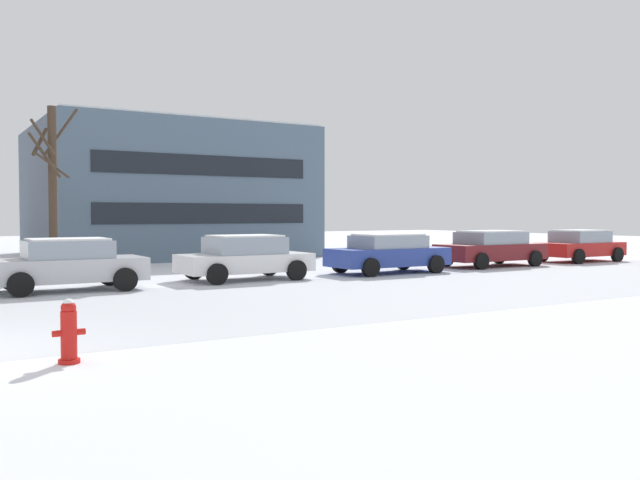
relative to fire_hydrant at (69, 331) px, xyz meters
name	(u,v)px	position (x,y,z in m)	size (l,w,h in m)	color
fire_hydrant	(69,331)	(0.00, 0.00, 0.00)	(0.44, 0.30, 0.91)	red
parked_car_silver	(68,264)	(1.73, 9.33, 0.28)	(4.02, 2.04, 1.44)	silver
parked_car_white	(245,257)	(7.14, 9.62, 0.27)	(4.14, 2.16, 1.43)	white
parked_car_blue	(388,253)	(12.55, 9.26, 0.27)	(4.36, 2.09, 1.40)	#283D93
parked_car_maroon	(491,248)	(17.96, 9.60, 0.28)	(4.54, 2.17, 1.44)	maroon
parked_car_red	(580,245)	(23.37, 9.54, 0.26)	(4.03, 2.11, 1.41)	red
tree_far_right	(52,187)	(1.90, 12.63, 2.50)	(1.59, 1.60, 5.50)	#423326
building_far_right	(164,192)	(9.26, 24.11, 2.79)	(12.37, 11.75, 6.49)	slate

